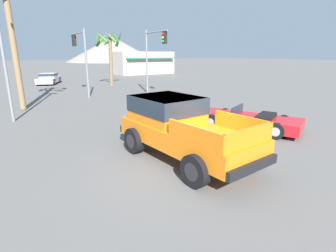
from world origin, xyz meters
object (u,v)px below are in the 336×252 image
object	(u,v)px
traffic_light_main	(154,50)
traffic_light_crosswalk	(80,51)
orange_pickup_truck	(178,124)
palm_tree_tall	(7,0)
palm_tree_short	(109,44)
parked_car_silver	(49,78)
red_convertible_car	(248,120)

from	to	relation	value
traffic_light_main	traffic_light_crosswalk	distance (m)	5.88
orange_pickup_truck	palm_tree_tall	xyz separation A→B (m)	(-3.32, 11.71, 5.14)
orange_pickup_truck	palm_tree_short	xyz separation A→B (m)	(6.19, 20.53, 3.20)
traffic_light_crosswalk	palm_tree_tall	world-z (taller)	palm_tree_tall
orange_pickup_truck	traffic_light_main	bearing A→B (deg)	58.25
parked_car_silver	traffic_light_main	bearing A→B (deg)	137.68
red_convertible_car	orange_pickup_truck	bearing A→B (deg)	167.46
traffic_light_crosswalk	parked_car_silver	bearing A→B (deg)	2.90
red_convertible_car	traffic_light_main	world-z (taller)	traffic_light_main
traffic_light_main	palm_tree_short	world-z (taller)	palm_tree_short
traffic_light_crosswalk	palm_tree_tall	distance (m)	6.52
traffic_light_crosswalk	palm_tree_tall	xyz separation A→B (m)	(-4.88, -3.41, 2.65)
orange_pickup_truck	traffic_light_crosswalk	size ratio (longest dim) A/B	1.03
red_convertible_car	palm_tree_short	world-z (taller)	palm_tree_short
palm_tree_short	traffic_light_crosswalk	bearing A→B (deg)	-130.56
traffic_light_crosswalk	palm_tree_tall	size ratio (longest dim) A/B	0.62
orange_pickup_truck	palm_tree_short	world-z (taller)	palm_tree_short
red_convertible_car	palm_tree_short	xyz separation A→B (m)	(1.62, 19.74, 3.91)
traffic_light_main	parked_car_silver	bearing A→B (deg)	-157.04
palm_tree_short	palm_tree_tall	bearing A→B (deg)	-137.16
orange_pickup_truck	palm_tree_tall	size ratio (longest dim) A/B	0.63
red_convertible_car	traffic_light_crosswalk	bearing A→B (deg)	79.51
parked_car_silver	traffic_light_crosswalk	xyz separation A→B (m)	(0.56, -11.04, 2.97)
traffic_light_crosswalk	orange_pickup_truck	bearing A→B (deg)	174.10
palm_tree_short	red_convertible_car	bearing A→B (deg)	-94.70
red_convertible_car	palm_tree_short	distance (m)	20.19
parked_car_silver	traffic_light_crosswalk	size ratio (longest dim) A/B	0.91
red_convertible_car	parked_car_silver	distance (m)	25.62
parked_car_silver	palm_tree_short	world-z (taller)	palm_tree_short
orange_pickup_truck	traffic_light_main	distance (m)	14.44
orange_pickup_truck	palm_tree_short	distance (m)	21.68
traffic_light_main	palm_tree_short	size ratio (longest dim) A/B	0.92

